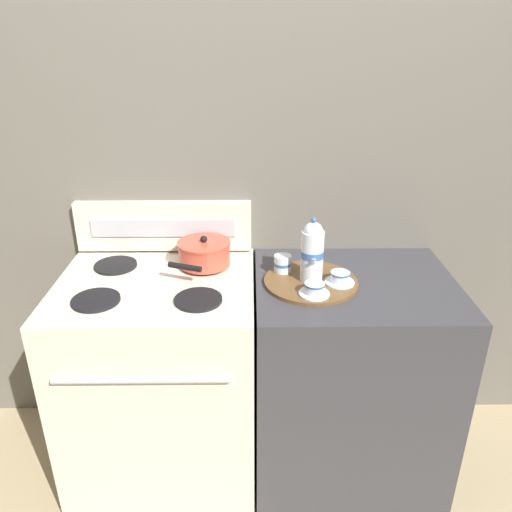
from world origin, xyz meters
name	(u,v)px	position (x,y,z in m)	size (l,w,h in m)	color
ground_plane	(256,454)	(0.00, 0.00, 0.00)	(6.00, 6.00, 0.00)	tan
wall_back	(256,199)	(0.00, 0.34, 1.10)	(6.00, 0.05, 2.20)	#666056
stove	(163,376)	(-0.39, 0.00, 0.44)	(0.75, 0.66, 0.89)	beige
control_panel	(164,226)	(-0.39, 0.29, 1.00)	(0.74, 0.05, 0.21)	beige
side_counter	(348,375)	(0.38, 0.00, 0.44)	(0.77, 0.63, 0.88)	#38383D
saucepan	(204,253)	(-0.21, 0.14, 0.94)	(0.23, 0.30, 0.12)	#D14C38
serving_tray	(311,282)	(0.21, -0.01, 0.89)	(0.36, 0.36, 0.01)	brown
teapot	(312,251)	(0.21, -0.01, 1.01)	(0.09, 0.14, 0.25)	silver
teacup_left	(340,278)	(0.31, -0.04, 0.92)	(0.11, 0.11, 0.04)	silver
teacup_right	(314,289)	(0.21, -0.12, 0.92)	(0.11, 0.11, 0.04)	silver
creamer_jug	(283,263)	(0.10, 0.07, 0.93)	(0.07, 0.07, 0.07)	silver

